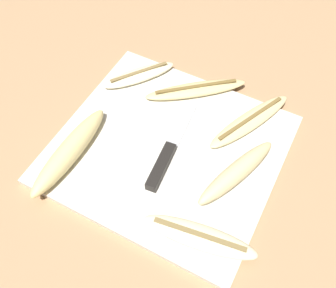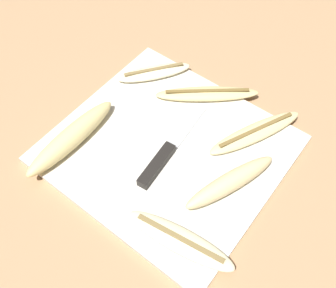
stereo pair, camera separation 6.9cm
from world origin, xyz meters
name	(u,v)px [view 2 (the right image)]	position (x,y,z in m)	size (l,w,h in m)	color
ground_plane	(168,151)	(0.00, 0.00, 0.00)	(4.00, 4.00, 0.00)	tan
cutting_board	(168,149)	(0.00, 0.00, 0.01)	(0.40, 0.37, 0.01)	silver
knife	(163,158)	(0.01, -0.03, 0.02)	(0.04, 0.21, 0.02)	black
banana_mellow_near	(255,132)	(0.11, 0.12, 0.02)	(0.12, 0.20, 0.02)	beige
banana_spotted_left	(207,94)	(-0.01, 0.14, 0.02)	(0.18, 0.16, 0.02)	#DBC684
banana_ripe_center	(231,182)	(0.13, 0.00, 0.03)	(0.09, 0.18, 0.03)	beige
banana_golden_short	(71,137)	(-0.14, -0.10, 0.03)	(0.04, 0.21, 0.04)	#EDD689
banana_pale_long	(180,240)	(0.13, -0.13, 0.02)	(0.19, 0.07, 0.02)	beige
banana_bright_far	(154,72)	(-0.13, 0.13, 0.02)	(0.12, 0.15, 0.02)	beige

